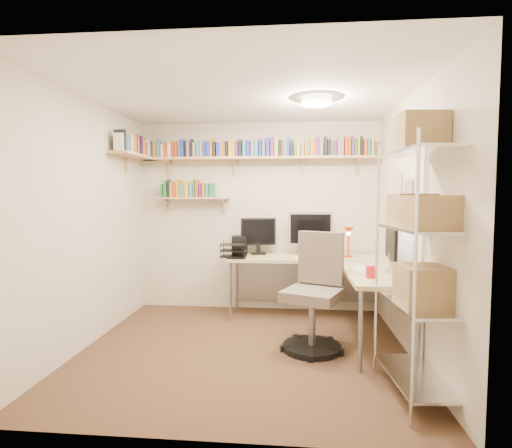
{
  "coord_description": "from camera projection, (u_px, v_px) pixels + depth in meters",
  "views": [
    {
      "loc": [
        0.47,
        -3.85,
        1.53
      ],
      "look_at": [
        0.07,
        0.55,
        1.22
      ],
      "focal_mm": 28.0,
      "sensor_mm": 36.0,
      "label": 1
    }
  ],
  "objects": [
    {
      "name": "wire_rack",
      "position": [
        421.0,
        224.0,
        2.96
      ],
      "size": [
        0.49,
        0.88,
        2.14
      ],
      "rotation": [
        0.0,
        0.0,
        0.09
      ],
      "color": "silver",
      "rests_on": "ground"
    },
    {
      "name": "wall_shelves",
      "position": [
        226.0,
        157.0,
        5.15
      ],
      "size": [
        3.12,
        1.09,
        0.8
      ],
      "color": "tan",
      "rests_on": "ground"
    },
    {
      "name": "ground",
      "position": [
        244.0,
        350.0,
        3.97
      ],
      "size": [
        3.2,
        3.2,
        0.0
      ],
      "primitive_type": "plane",
      "color": "#45331D",
      "rests_on": "ground"
    },
    {
      "name": "corner_desk",
      "position": [
        311.0,
        261.0,
        4.78
      ],
      "size": [
        2.04,
        1.95,
        1.32
      ],
      "color": "tan",
      "rests_on": "ground"
    },
    {
      "name": "office_chair",
      "position": [
        315.0,
        300.0,
        3.98
      ],
      "size": [
        0.67,
        0.68,
        1.16
      ],
      "rotation": [
        0.0,
        0.0,
        -0.4
      ],
      "color": "black",
      "rests_on": "ground"
    },
    {
      "name": "room_shell",
      "position": [
        244.0,
        194.0,
        3.86
      ],
      "size": [
        3.24,
        3.04,
        2.52
      ],
      "color": "beige",
      "rests_on": "ground"
    }
  ]
}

